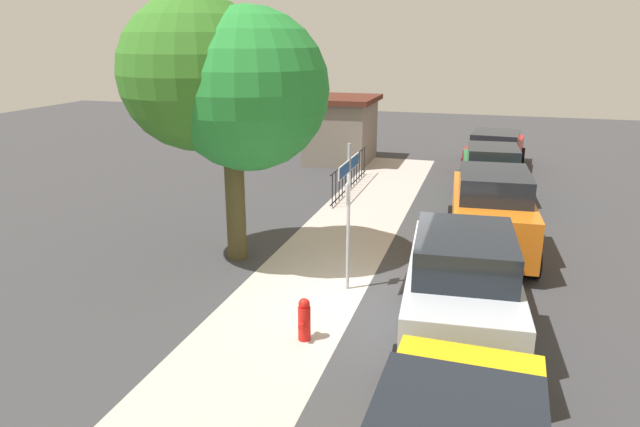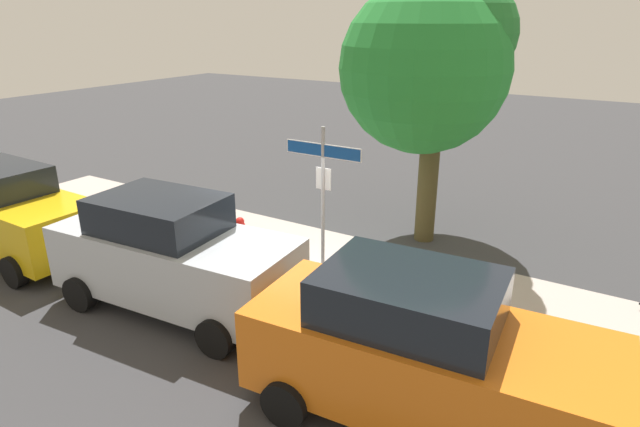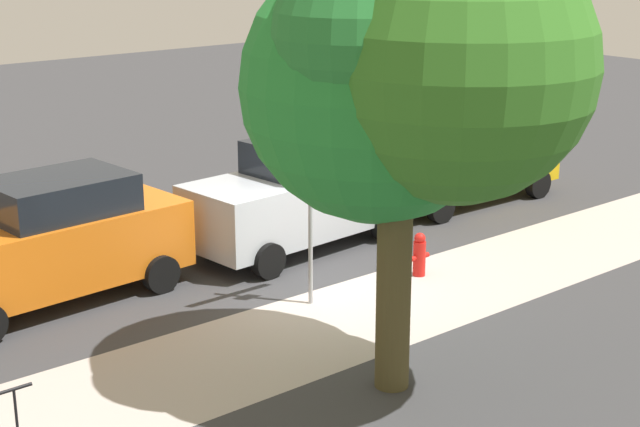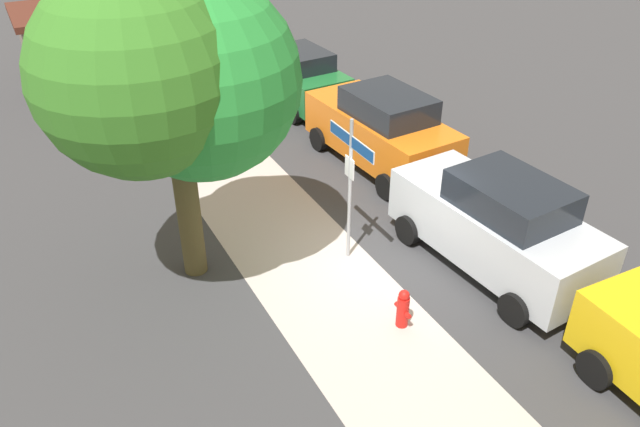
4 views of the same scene
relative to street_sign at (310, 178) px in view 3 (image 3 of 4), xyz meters
name	(u,v)px [view 3 (image 3 of 4)]	position (x,y,z in m)	size (l,w,h in m)	color
ground_plane	(314,290)	(-0.41, -0.40, -2.10)	(60.00, 60.00, 0.00)	#38383A
sidewalk_strip	(264,347)	(1.59, 0.90, -2.10)	(24.00, 2.60, 0.00)	#B4A8A0
street_sign	(310,178)	(0.00, 0.00, 0.00)	(1.60, 0.07, 3.07)	#9EA0A5
shade_tree	(399,76)	(0.90, 2.84, 2.00)	(3.70, 4.51, 5.96)	#4A4225
car_yellow	(465,158)	(-6.45, -2.56, -1.12)	(4.56, 2.02, 1.96)	gold
car_silver	(300,195)	(-1.65, -2.36, -1.07)	(4.54, 2.23, 2.07)	#B6BCC5
car_orange	(50,241)	(3.15, -2.77, -1.08)	(4.63, 2.26, 2.05)	orange
fire_hydrant	(419,255)	(-2.28, 0.20, -1.71)	(0.42, 0.22, 0.78)	red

